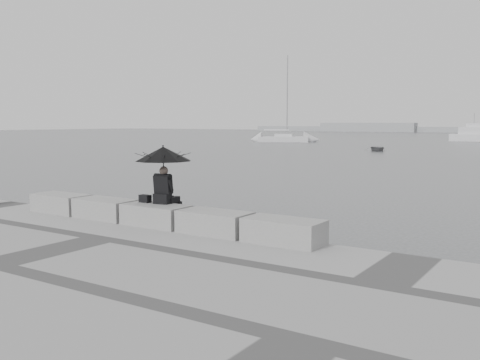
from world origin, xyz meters
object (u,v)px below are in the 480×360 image
Objects in this scene: sailboat_left at (284,138)px; dinghy at (377,148)px; motor_cruiser at (479,136)px; seated_person at (163,160)px.

sailboat_left is 4.14× the size of dinghy.
sailboat_left reaches higher than motor_cruiser.
dinghy is (-3.86, -36.15, -0.63)m from motor_cruiser.
motor_cruiser is 2.76× the size of dinghy.
seated_person is 68.56m from sailboat_left.
seated_person is at bearing -88.68° from motor_cruiser.
sailboat_left is at bearing 109.95° from dinghy.
sailboat_left is at bearing 106.15° from seated_person.
motor_cruiser is (24.24, 18.70, 0.37)m from sailboat_left.
sailboat_left is 26.84m from dinghy.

